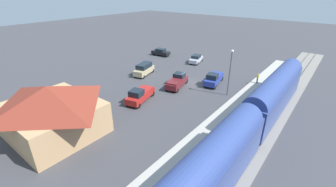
{
  "coord_description": "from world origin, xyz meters",
  "views": [
    {
      "loc": [
        -19.45,
        31.2,
        15.15
      ],
      "look_at": [
        -0.92,
        7.43,
        1.0
      ],
      "focal_mm": 24.12,
      "sensor_mm": 36.0,
      "label": 1
    }
  ],
  "objects_px": {
    "light_pole_near_platform": "(230,67)",
    "pickup_maroon": "(177,81)",
    "sedan_black": "(161,52)",
    "sedan_silver": "(196,59)",
    "pedestrian_on_platform": "(258,78)",
    "pickup_blue": "(214,78)",
    "station_building": "(51,110)",
    "pickup_red": "(140,95)",
    "suv_tan": "(144,69)"
  },
  "relations": [
    {
      "from": "light_pole_near_platform",
      "to": "pickup_maroon",
      "type": "bearing_deg",
      "value": 14.9
    },
    {
      "from": "sedan_black",
      "to": "pickup_maroon",
      "type": "distance_m",
      "value": 19.66
    },
    {
      "from": "sedan_silver",
      "to": "pedestrian_on_platform",
      "type": "bearing_deg",
      "value": 163.93
    },
    {
      "from": "pickup_blue",
      "to": "sedan_silver",
      "type": "relative_size",
      "value": 1.18
    },
    {
      "from": "station_building",
      "to": "pickup_red",
      "type": "bearing_deg",
      "value": -99.78
    },
    {
      "from": "pickup_blue",
      "to": "light_pole_near_platform",
      "type": "distance_m",
      "value": 5.84
    },
    {
      "from": "pickup_maroon",
      "to": "station_building",
      "type": "bearing_deg",
      "value": 80.68
    },
    {
      "from": "sedan_silver",
      "to": "suv_tan",
      "type": "relative_size",
      "value": 0.92
    },
    {
      "from": "pickup_blue",
      "to": "pickup_maroon",
      "type": "bearing_deg",
      "value": 48.81
    },
    {
      "from": "pickup_maroon",
      "to": "sedan_silver",
      "type": "distance_m",
      "value": 14.3
    },
    {
      "from": "sedan_silver",
      "to": "pickup_blue",
      "type": "bearing_deg",
      "value": 135.55
    },
    {
      "from": "station_building",
      "to": "sedan_black",
      "type": "bearing_deg",
      "value": -70.73
    },
    {
      "from": "pedestrian_on_platform",
      "to": "light_pole_near_platform",
      "type": "xyz_separation_m",
      "value": [
        2.21,
        7.11,
        3.27
      ]
    },
    {
      "from": "pedestrian_on_platform",
      "to": "station_building",
      "type": "bearing_deg",
      "value": 64.85
    },
    {
      "from": "pickup_maroon",
      "to": "sedan_silver",
      "type": "height_order",
      "value": "pickup_maroon"
    },
    {
      "from": "pickup_blue",
      "to": "light_pole_near_platform",
      "type": "bearing_deg",
      "value": 144.56
    },
    {
      "from": "pedestrian_on_platform",
      "to": "sedan_black",
      "type": "distance_m",
      "value": 25.11
    },
    {
      "from": "station_building",
      "to": "suv_tan",
      "type": "height_order",
      "value": "station_building"
    },
    {
      "from": "sedan_black",
      "to": "light_pole_near_platform",
      "type": "height_order",
      "value": "light_pole_near_platform"
    },
    {
      "from": "sedan_black",
      "to": "light_pole_near_platform",
      "type": "xyz_separation_m",
      "value": [
        -22.58,
        11.09,
        3.68
      ]
    },
    {
      "from": "pickup_maroon",
      "to": "suv_tan",
      "type": "height_order",
      "value": "suv_tan"
    },
    {
      "from": "station_building",
      "to": "suv_tan",
      "type": "xyz_separation_m",
      "value": [
        5.25,
        -20.16,
        -1.87
      ]
    },
    {
      "from": "sedan_silver",
      "to": "sedan_black",
      "type": "bearing_deg",
      "value": 1.78
    },
    {
      "from": "pickup_red",
      "to": "light_pole_near_platform",
      "type": "bearing_deg",
      "value": -133.14
    },
    {
      "from": "pedestrian_on_platform",
      "to": "sedan_black",
      "type": "xyz_separation_m",
      "value": [
        24.79,
        -3.98,
        -0.4
      ]
    },
    {
      "from": "suv_tan",
      "to": "sedan_black",
      "type": "bearing_deg",
      "value": -63.69
    },
    {
      "from": "pickup_red",
      "to": "suv_tan",
      "type": "xyz_separation_m",
      "value": [
        7.26,
        -8.51,
        0.12
      ]
    },
    {
      "from": "station_building",
      "to": "pedestrian_on_platform",
      "type": "distance_m",
      "value": 31.61
    },
    {
      "from": "pedestrian_on_platform",
      "to": "light_pole_near_platform",
      "type": "bearing_deg",
      "value": 72.71
    },
    {
      "from": "sedan_black",
      "to": "suv_tan",
      "type": "relative_size",
      "value": 0.89
    },
    {
      "from": "sedan_black",
      "to": "pickup_maroon",
      "type": "bearing_deg",
      "value": 137.73
    },
    {
      "from": "pickup_blue",
      "to": "light_pole_near_platform",
      "type": "relative_size",
      "value": 0.79
    },
    {
      "from": "pickup_red",
      "to": "pickup_maroon",
      "type": "xyz_separation_m",
      "value": [
        -1.16,
        -7.67,
        0.0
      ]
    },
    {
      "from": "pedestrian_on_platform",
      "to": "pickup_red",
      "type": "xyz_separation_m",
      "value": [
        11.41,
        16.92,
        -0.25
      ]
    },
    {
      "from": "station_building",
      "to": "pickup_blue",
      "type": "relative_size",
      "value": 1.85
    },
    {
      "from": "pickup_red",
      "to": "pickup_blue",
      "type": "bearing_deg",
      "value": -113.33
    },
    {
      "from": "station_building",
      "to": "suv_tan",
      "type": "distance_m",
      "value": 20.92
    },
    {
      "from": "station_building",
      "to": "pickup_red",
      "type": "distance_m",
      "value": 11.99
    },
    {
      "from": "pickup_blue",
      "to": "sedan_silver",
      "type": "distance_m",
      "value": 12.42
    },
    {
      "from": "sedan_black",
      "to": "sedan_silver",
      "type": "bearing_deg",
      "value": -178.22
    },
    {
      "from": "station_building",
      "to": "suv_tan",
      "type": "relative_size",
      "value": 2.01
    },
    {
      "from": "pedestrian_on_platform",
      "to": "pickup_red",
      "type": "distance_m",
      "value": 20.41
    },
    {
      "from": "suv_tan",
      "to": "pickup_red",
      "type": "bearing_deg",
      "value": 130.48
    },
    {
      "from": "pedestrian_on_platform",
      "to": "pickup_red",
      "type": "relative_size",
      "value": 0.3
    },
    {
      "from": "pickup_maroon",
      "to": "suv_tan",
      "type": "distance_m",
      "value": 8.46
    },
    {
      "from": "pedestrian_on_platform",
      "to": "pickup_blue",
      "type": "distance_m",
      "value": 7.46
    },
    {
      "from": "station_building",
      "to": "light_pole_near_platform",
      "type": "distance_m",
      "value": 24.26
    },
    {
      "from": "pickup_red",
      "to": "sedan_silver",
      "type": "height_order",
      "value": "pickup_red"
    },
    {
      "from": "station_building",
      "to": "pickup_red",
      "type": "height_order",
      "value": "station_building"
    },
    {
      "from": "pedestrian_on_platform",
      "to": "pickup_red",
      "type": "bearing_deg",
      "value": 56.02
    }
  ]
}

